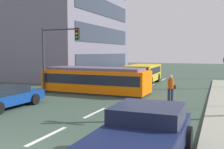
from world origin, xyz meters
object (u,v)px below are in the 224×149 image
Objects in this scene: pickup_truck_parked at (143,137)px; traffic_light_mast at (57,47)px; pedestrian_crossing at (171,87)px; parked_sedan_far at (85,79)px; parked_sedan_furthest at (119,74)px; city_bus at (143,73)px; streetcar_tram at (95,80)px; parked_sedan_mid at (4,97)px.

traffic_light_mast reaches higher than pickup_truck_parked.
pedestrian_crossing is at bearing 95.23° from pickup_truck_parked.
pickup_truck_parked reaches higher than parked_sedan_far.
parked_sedan_furthest is at bearing 82.24° from parked_sedan_far.
pickup_truck_parked is (0.87, -9.49, -0.15)m from pedestrian_crossing.
pedestrian_crossing is at bearing -56.86° from parked_sedan_furthest.
parked_sedan_far is (-4.60, -3.37, -0.42)m from city_bus.
traffic_light_mast is at bearing -115.07° from city_bus.
pickup_truck_parked is at bearing -57.22° from parked_sedan_far.
parked_sedan_far is at bearing -143.81° from city_bus.
parked_sedan_far is (-8.81, 5.54, -0.32)m from pedestrian_crossing.
city_bus reaches higher than pickup_truck_parked.
pickup_truck_parked is at bearing -58.70° from streetcar_tram.
parked_sedan_furthest is at bearing 89.08° from parked_sedan_mid.
parked_sedan_mid is 0.94× the size of traffic_light_mast.
pickup_truck_parked is (5.07, -18.39, -0.24)m from city_bus.
pedestrian_crossing is 8.64m from traffic_light_mast.
streetcar_tram is 2.00× the size of parked_sedan_far.
pickup_truck_parked is at bearing -25.72° from parked_sedan_mid.
streetcar_tram is 6.07m from pedestrian_crossing.
pickup_truck_parked is 1.02× the size of traffic_light_mast.
streetcar_tram reaches higher than parked_sedan_far.
city_bus is at bearing 105.42° from pickup_truck_parked.
pedestrian_crossing reaches higher than parked_sedan_furthest.
parked_sedan_mid is 1.13× the size of parked_sedan_far.
traffic_light_mast reaches higher than streetcar_tram.
city_bus is 1.14× the size of pickup_truck_parked.
parked_sedan_far is at bearing 95.82° from traffic_light_mast.
pedestrian_crossing is 0.34× the size of traffic_light_mast.
pedestrian_crossing is at bearing -1.54° from traffic_light_mast.
pickup_truck_parked is 1.09× the size of parked_sedan_mid.
parked_sedan_far and parked_sedan_furthest have the same top height.
parked_sedan_mid is (-2.33, -6.70, -0.37)m from streetcar_tram.
traffic_light_mast reaches higher than parked_sedan_furthest.
traffic_light_mast is (-2.41, -1.35, 2.46)m from streetcar_tram.
traffic_light_mast is at bearing -150.69° from streetcar_tram.
city_bus is (1.66, 7.33, 0.05)m from streetcar_tram.
traffic_light_mast is at bearing -91.71° from parked_sedan_furthest.
parked_sedan_furthest is (-7.91, 12.11, -0.32)m from pedestrian_crossing.
traffic_light_mast is at bearing 133.24° from pickup_truck_parked.
streetcar_tram is 4.95m from parked_sedan_far.
pickup_truck_parked is at bearing -84.77° from pedestrian_crossing.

